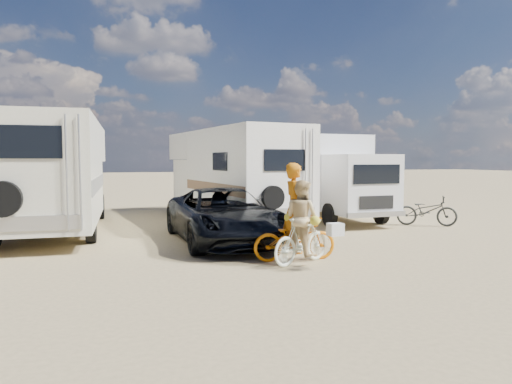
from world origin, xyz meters
name	(u,v)px	position (x,y,z in m)	size (l,w,h in m)	color
ground	(323,264)	(0.00, 0.00, 0.00)	(140.00, 140.00, 0.00)	tan
rv_main	(232,175)	(0.38, 7.37, 1.57)	(2.31, 7.70, 3.14)	white
rv_left	(56,176)	(-5.29, 6.87, 1.63)	(2.51, 8.34, 3.26)	white
box_truck	(331,178)	(3.77, 6.40, 1.48)	(2.10, 5.83, 2.97)	white
dark_suv	(223,216)	(-1.19, 3.14, 0.70)	(2.31, 5.01, 1.39)	black
bike_man	(295,239)	(-0.40, 0.54, 0.47)	(0.62, 1.78, 0.94)	#D16803
bike_woman	(301,240)	(-0.40, 0.21, 0.48)	(0.45, 1.59, 0.96)	silver
rider_man	(295,216)	(-0.40, 0.54, 0.94)	(0.69, 0.45, 1.89)	#C0660D
rider_woman	(302,226)	(-0.40, 0.21, 0.77)	(0.75, 0.58, 1.54)	#D5B67C
bike_parked	(427,211)	(5.81, 3.78, 0.49)	(0.64, 1.85, 0.97)	#242624
cooler	(282,230)	(0.57, 3.40, 0.20)	(0.51, 0.37, 0.41)	#25498C
crate	(258,231)	(-0.14, 3.43, 0.19)	(0.47, 0.47, 0.37)	#9B8758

